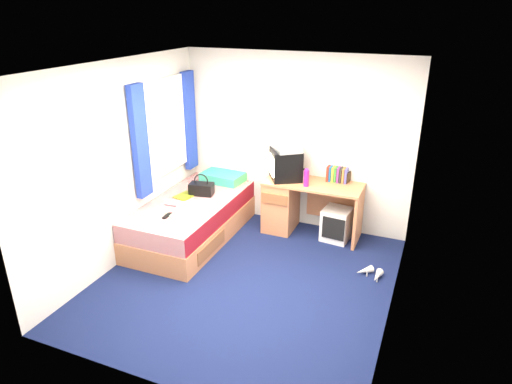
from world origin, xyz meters
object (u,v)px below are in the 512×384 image
at_px(bed, 192,219).
at_px(desk, 293,203).
at_px(water_bottle, 172,203).
at_px(colour_swatch_fan, 171,216).
at_px(towel, 189,209).
at_px(white_heels, 371,273).
at_px(picture_frame, 348,177).
at_px(pink_water_bottle, 306,178).
at_px(aerosol_can, 304,176).
at_px(pillow, 223,177).
at_px(remote_control, 167,216).
at_px(magazine, 185,196).
at_px(vcr, 286,147).
at_px(storage_cube, 336,224).
at_px(handbag, 201,188).
at_px(crt_tv, 286,164).

xyz_separation_m(bed, desk, (1.19, 0.74, 0.14)).
xyz_separation_m(water_bottle, colour_swatch_fan, (0.16, -0.28, -0.03)).
xyz_separation_m(towel, white_heels, (2.24, 0.27, -0.55)).
height_order(picture_frame, pink_water_bottle, pink_water_bottle).
bearing_deg(bed, aerosol_can, 28.62).
bearing_deg(towel, picture_frame, 36.45).
relative_size(desk, aerosol_can, 7.77).
bearing_deg(pink_water_bottle, pillow, 170.39).
bearing_deg(colour_swatch_fan, aerosol_can, 43.31).
relative_size(pink_water_bottle, remote_control, 1.37).
distance_m(picture_frame, colour_swatch_fan, 2.37).
distance_m(pillow, aerosol_can, 1.28).
relative_size(bed, aerosol_can, 11.96).
bearing_deg(magazine, vcr, 27.77).
height_order(pink_water_bottle, water_bottle, pink_water_bottle).
distance_m(desk, aerosol_can, 0.45).
bearing_deg(towel, pillow, 95.20).
xyz_separation_m(pillow, storage_cube, (1.74, -0.11, -0.38)).
bearing_deg(colour_swatch_fan, handbag, 89.26).
height_order(bed, towel, towel).
relative_size(desk, picture_frame, 9.29).
distance_m(handbag, remote_control, 0.79).
distance_m(desk, white_heels, 1.51).
bearing_deg(remote_control, handbag, 82.26).
distance_m(handbag, towel, 0.60).
xyz_separation_m(water_bottle, remote_control, (0.12, -0.31, -0.03)).
bearing_deg(aerosol_can, picture_frame, 20.13).
distance_m(vcr, pink_water_bottle, 0.51).
distance_m(pink_water_bottle, remote_control, 1.84).
xyz_separation_m(vcr, remote_control, (-1.09, -1.28, -0.65)).
xyz_separation_m(pillow, water_bottle, (-0.21, -1.03, -0.03)).
height_order(storage_cube, towel, towel).
bearing_deg(remote_control, picture_frame, 33.66).
xyz_separation_m(bed, colour_swatch_fan, (0.02, -0.51, 0.28)).
relative_size(storage_cube, picture_frame, 3.15).
distance_m(desk, vcr, 0.81).
bearing_deg(vcr, bed, -92.72).
distance_m(bed, desk, 1.40).
xyz_separation_m(picture_frame, magazine, (-2.03, -0.82, -0.27)).
relative_size(aerosol_can, water_bottle, 0.84).
relative_size(bed, crt_tv, 3.64).
relative_size(pillow, handbag, 1.70).
bearing_deg(colour_swatch_fan, magazine, 105.22).
distance_m(water_bottle, colour_swatch_fan, 0.33).
xyz_separation_m(pillow, colour_swatch_fan, (-0.05, -1.32, -0.06)).
relative_size(crt_tv, white_heels, 1.66).
height_order(pillow, magazine, pillow).
distance_m(vcr, handbag, 1.28).
distance_m(towel, colour_swatch_fan, 0.24).
xyz_separation_m(bed, pillow, (0.07, 0.81, 0.34)).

